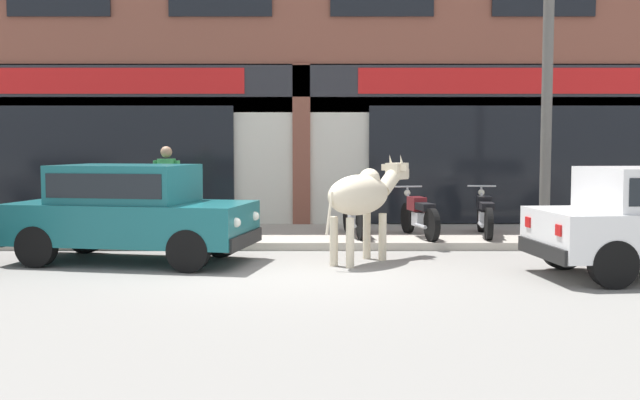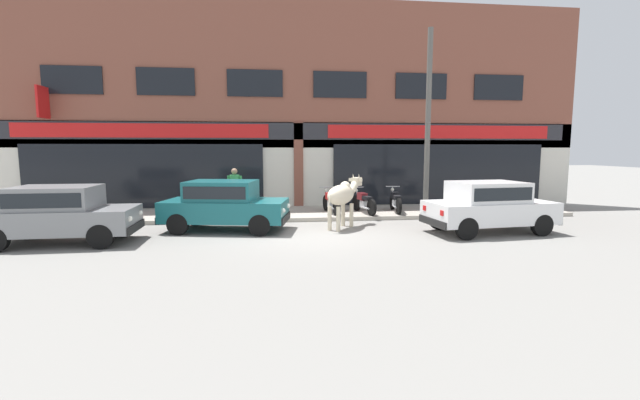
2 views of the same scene
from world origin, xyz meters
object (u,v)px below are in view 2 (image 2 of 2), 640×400
object	(u,v)px
car_2	(224,203)
motorcycle_0	(331,202)
car_1	(59,212)
cow	(342,195)
motorcycle_1	(364,202)
motorcycle_2	(395,201)
pedestrian	(235,187)
car_0	(489,205)
utility_pole	(428,123)

from	to	relation	value
car_2	motorcycle_0	xyz separation A→B (m)	(3.46, 2.17, -0.29)
car_2	car_1	bearing A→B (deg)	-161.55
cow	motorcycle_1	bearing A→B (deg)	61.16
motorcycle_2	car_2	bearing A→B (deg)	-159.66
car_1	pedestrian	size ratio (longest dim) A/B	2.28
motorcycle_2	motorcycle_1	bearing A→B (deg)	-172.35
cow	car_1	bearing A→B (deg)	-170.25
motorcycle_2	pedestrian	xyz separation A→B (m)	(-5.63, -0.22, 0.60)
car_0	motorcycle_1	distance (m)	4.33
motorcycle_2	pedestrian	distance (m)	5.66
motorcycle_1	car_0	bearing A→B (deg)	-48.47
car_0	utility_pole	xyz separation A→B (m)	(-0.81, 2.72, 2.42)
motorcycle_0	pedestrian	distance (m)	3.36
car_2	motorcycle_0	size ratio (longest dim) A/B	2.11
car_2	pedestrian	distance (m)	1.96
motorcycle_1	motorcycle_2	xyz separation A→B (m)	(1.19, 0.16, 0.00)
car_0	car_2	distance (m)	7.57
pedestrian	car_1	bearing A→B (deg)	-141.58
car_0	car_1	distance (m)	11.38
motorcycle_2	utility_pole	size ratio (longest dim) A/B	0.29
utility_pole	car_0	bearing A→B (deg)	-73.36
motorcycle_0	motorcycle_1	bearing A→B (deg)	-9.31
car_1	car_2	world-z (taller)	same
utility_pole	car_2	bearing A→B (deg)	-167.53
car_2	utility_pole	world-z (taller)	utility_pole
cow	car_2	bearing A→B (deg)	179.39
pedestrian	car_0	bearing A→B (deg)	-23.54
cow	motorcycle_2	distance (m)	3.21
car_1	motorcycle_2	world-z (taller)	car_1
car_0	utility_pole	world-z (taller)	utility_pole
car_0	utility_pole	size ratio (longest dim) A/B	0.60
cow	pedestrian	distance (m)	3.86
cow	car_1	world-z (taller)	cow
motorcycle_0	motorcycle_1	distance (m)	1.15
car_1	motorcycle_0	world-z (taller)	car_1
car_2	pedestrian	xyz separation A→B (m)	(0.16, 1.93, 0.30)
motorcycle_0	car_2	bearing A→B (deg)	-147.89
cow	utility_pole	size ratio (longest dim) A/B	0.29
utility_pole	motorcycle_1	bearing A→B (deg)	165.93
cow	car_1	size ratio (longest dim) A/B	0.50
motorcycle_0	pedestrian	size ratio (longest dim) A/B	1.13
pedestrian	car_2	bearing A→B (deg)	-94.75
car_2	motorcycle_0	distance (m)	4.09
pedestrian	motorcycle_2	bearing A→B (deg)	2.21
motorcycle_1	pedestrian	distance (m)	4.47
car_2	motorcycle_1	size ratio (longest dim) A/B	2.12
cow	motorcycle_1	distance (m)	2.36
car_1	car_2	size ratio (longest dim) A/B	0.96
cow	utility_pole	xyz separation A→B (m)	(3.17, 1.51, 2.23)
motorcycle_1	pedestrian	size ratio (longest dim) A/B	1.12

